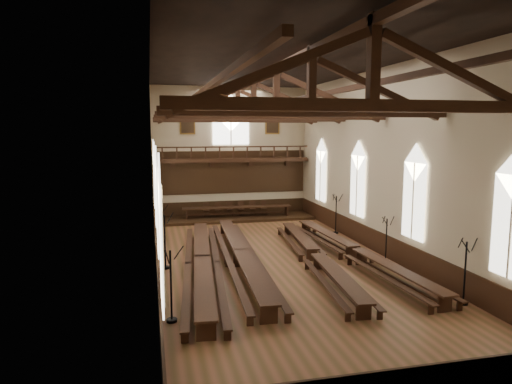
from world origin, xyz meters
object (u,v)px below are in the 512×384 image
at_px(refectory_row_d, 356,251).
at_px(candelabrum_right_far, 336,222).
at_px(dais, 237,218).
at_px(candelabrum_right_near, 464,284).
at_px(high_table, 237,208).
at_px(refectory_row_b, 241,253).
at_px(candelabrum_left_far, 162,231).
at_px(candelabrum_left_mid, 165,252).
at_px(candelabrum_left_near, 171,299).
at_px(refectory_row_c, 316,255).
at_px(refectory_row_a, 203,260).
at_px(candelabrum_right_mid, 386,248).

distance_m(refectory_row_d, candelabrum_right_far, 6.38).
relative_size(dais, candelabrum_right_near, 4.32).
bearing_deg(candelabrum_right_far, high_table, 131.22).
height_order(dais, candelabrum_right_far, candelabrum_right_far).
bearing_deg(refectory_row_b, candelabrum_left_far, 123.67).
bearing_deg(candelabrum_left_mid, candelabrum_right_near, -33.32).
relative_size(refectory_row_d, candelabrum_left_near, 5.27).
distance_m(refectory_row_c, candelabrum_left_near, 9.07).
relative_size(refectory_row_c, candelabrum_left_near, 5.17).
bearing_deg(dais, candelabrum_left_near, -107.94).
xyz_separation_m(candelabrum_right_near, candelabrum_right_far, (-0.00, 12.53, -0.01)).
relative_size(high_table, candelabrum_left_near, 3.01).
height_order(candelabrum_left_near, candelabrum_left_mid, candelabrum_left_mid).
relative_size(refectory_row_b, dais, 1.32).
xyz_separation_m(refectory_row_a, candelabrum_right_far, (9.38, 6.22, 0.20)).
bearing_deg(candelabrum_right_mid, candelabrum_left_mid, 173.42).
bearing_deg(candelabrum_left_far, refectory_row_b, -56.33).
relative_size(dais, candelabrum_left_near, 4.16).
distance_m(refectory_row_b, dais, 11.77).
bearing_deg(high_table, refectory_row_c, -82.54).
distance_m(refectory_row_a, candelabrum_left_mid, 2.00).
xyz_separation_m(refectory_row_a, candelabrum_right_near, (9.38, -6.31, 0.20)).
bearing_deg(refectory_row_d, dais, 107.37).
relative_size(refectory_row_a, candelabrum_right_mid, 6.43).
xyz_separation_m(refectory_row_c, candelabrum_right_far, (3.73, 6.33, 0.27)).
distance_m(refectory_row_a, refectory_row_d, 7.87).
distance_m(candelabrum_left_mid, candelabrum_right_far, 12.27).
bearing_deg(refectory_row_b, refectory_row_d, -7.15).
bearing_deg(candelabrum_left_far, candelabrum_left_near, -90.00).
bearing_deg(refectory_row_d, candelabrum_right_far, 76.31).
relative_size(candelabrum_right_mid, candelabrum_right_far, 0.90).
distance_m(candelabrum_left_mid, candelabrum_right_near, 13.28).
bearing_deg(candelabrum_left_far, refectory_row_a, -74.76).
bearing_deg(refectory_row_b, dais, 80.05).
bearing_deg(refectory_row_d, refectory_row_a, -179.83).
bearing_deg(refectory_row_d, refectory_row_c, -176.64).
distance_m(refectory_row_b, refectory_row_d, 5.93).
distance_m(dais, candelabrum_left_far, 8.33).
bearing_deg(candelabrum_left_far, candelabrum_left_mid, -90.00).
bearing_deg(refectory_row_c, candelabrum_right_far, 59.46).
height_order(candelabrum_right_near, candelabrum_right_far, candelabrum_right_near).
bearing_deg(candelabrum_right_mid, candelabrum_left_near, -155.38).
height_order(refectory_row_a, candelabrum_left_mid, candelabrum_left_mid).
bearing_deg(candelabrum_left_mid, dais, 63.19).
bearing_deg(candelabrum_right_mid, dais, 112.99).
distance_m(refectory_row_b, candelabrum_right_near, 10.23).
bearing_deg(dais, candelabrum_right_mid, -67.01).
height_order(candelabrum_left_far, candelabrum_right_mid, candelabrum_right_mid).
height_order(refectory_row_c, high_table, high_table).
xyz_separation_m(high_table, candelabrum_left_near, (-5.74, -17.72, -0.02)).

